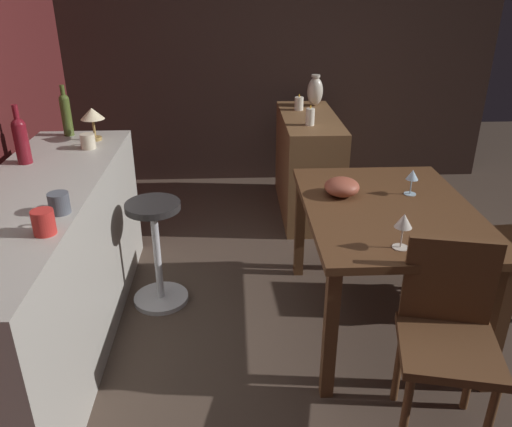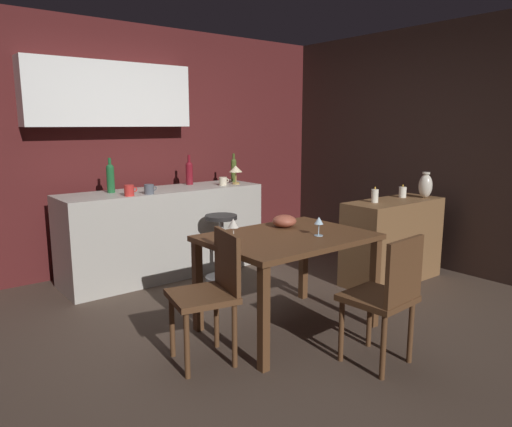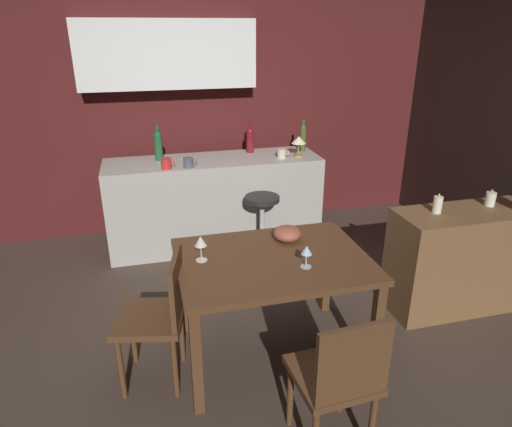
{
  "view_description": "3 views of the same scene",
  "coord_description": "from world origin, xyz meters",
  "px_view_note": "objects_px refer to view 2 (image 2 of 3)",
  "views": [
    {
      "loc": [
        -2.3,
        0.54,
        1.85
      ],
      "look_at": [
        0.08,
        0.42,
        0.73
      ],
      "focal_mm": 35.91,
      "sensor_mm": 36.0,
      "label": 1
    },
    {
      "loc": [
        -2.23,
        -2.86,
        1.56
      ],
      "look_at": [
        0.25,
        0.25,
        0.81
      ],
      "focal_mm": 33.56,
      "sensor_mm": 36.0,
      "label": 2
    },
    {
      "loc": [
        -0.61,
        -2.71,
        2.1
      ],
      "look_at": [
        0.21,
        0.5,
        0.72
      ],
      "focal_mm": 31.63,
      "sensor_mm": 36.0,
      "label": 3
    }
  ],
  "objects_px": {
    "wine_bottle_ruby": "(189,172)",
    "wine_bottle_green": "(110,177)",
    "chair_by_doorway": "(386,295)",
    "pillar_candle_tall": "(403,192)",
    "wine_bottle_olive": "(234,169)",
    "cup_cream": "(223,181)",
    "pillar_candle_short": "(375,196)",
    "sideboard_cabinet": "(392,241)",
    "vase_ceramic_ivory": "(425,186)",
    "counter_lamp": "(236,170)",
    "chair_near_window": "(211,290)",
    "cup_red": "(129,190)",
    "wine_glass_right": "(233,224)",
    "fruit_bowl": "(284,221)",
    "dining_table": "(287,247)",
    "bar_stool": "(221,245)",
    "wine_glass_left": "(319,222)",
    "cup_slate": "(149,189)"
  },
  "relations": [
    {
      "from": "dining_table",
      "to": "chair_near_window",
      "type": "xyz_separation_m",
      "value": [
        -0.73,
        -0.06,
        -0.16
      ]
    },
    {
      "from": "vase_ceramic_ivory",
      "to": "wine_bottle_green",
      "type": "bearing_deg",
      "value": 144.92
    },
    {
      "from": "chair_near_window",
      "to": "counter_lamp",
      "type": "xyz_separation_m",
      "value": [
        1.49,
        1.75,
        0.57
      ]
    },
    {
      "from": "cup_cream",
      "to": "pillar_candle_short",
      "type": "distance_m",
      "value": 1.63
    },
    {
      "from": "cup_cream",
      "to": "pillar_candle_tall",
      "type": "distance_m",
      "value": 1.89
    },
    {
      "from": "wine_bottle_ruby",
      "to": "wine_bottle_olive",
      "type": "bearing_deg",
      "value": -9.56
    },
    {
      "from": "dining_table",
      "to": "vase_ceramic_ivory",
      "type": "bearing_deg",
      "value": 3.03
    },
    {
      "from": "dining_table",
      "to": "bar_stool",
      "type": "height_order",
      "value": "dining_table"
    },
    {
      "from": "fruit_bowl",
      "to": "wine_bottle_green",
      "type": "bearing_deg",
      "value": 114.28
    },
    {
      "from": "bar_stool",
      "to": "vase_ceramic_ivory",
      "type": "height_order",
      "value": "vase_ceramic_ivory"
    },
    {
      "from": "sideboard_cabinet",
      "to": "wine_glass_right",
      "type": "bearing_deg",
      "value": -176.66
    },
    {
      "from": "chair_by_doorway",
      "to": "pillar_candle_tall",
      "type": "bearing_deg",
      "value": 32.47
    },
    {
      "from": "wine_glass_left",
      "to": "vase_ceramic_ivory",
      "type": "bearing_deg",
      "value": 8.35
    },
    {
      "from": "vase_ceramic_ivory",
      "to": "pillar_candle_tall",
      "type": "bearing_deg",
      "value": 135.05
    },
    {
      "from": "bar_stool",
      "to": "pillar_candle_short",
      "type": "height_order",
      "value": "pillar_candle_short"
    },
    {
      "from": "wine_bottle_olive",
      "to": "cup_red",
      "type": "relative_size",
      "value": 2.6
    },
    {
      "from": "wine_bottle_green",
      "to": "counter_lamp",
      "type": "bearing_deg",
      "value": -9.01
    },
    {
      "from": "wine_glass_left",
      "to": "pillar_candle_tall",
      "type": "xyz_separation_m",
      "value": [
        1.65,
        0.42,
        0.03
      ]
    },
    {
      "from": "chair_by_doorway",
      "to": "pillar_candle_short",
      "type": "relative_size",
      "value": 5.72
    },
    {
      "from": "chair_by_doorway",
      "to": "chair_near_window",
      "type": "bearing_deg",
      "value": 137.56
    },
    {
      "from": "chair_by_doorway",
      "to": "cup_cream",
      "type": "bearing_deg",
      "value": 79.21
    },
    {
      "from": "wine_bottle_olive",
      "to": "pillar_candle_tall",
      "type": "height_order",
      "value": "wine_bottle_olive"
    },
    {
      "from": "bar_stool",
      "to": "fruit_bowl",
      "type": "height_order",
      "value": "fruit_bowl"
    },
    {
      "from": "sideboard_cabinet",
      "to": "chair_near_window",
      "type": "xyz_separation_m",
      "value": [
        -2.32,
        -0.26,
        0.08
      ]
    },
    {
      "from": "wine_bottle_ruby",
      "to": "wine_bottle_green",
      "type": "distance_m",
      "value": 0.93
    },
    {
      "from": "bar_stool",
      "to": "pillar_candle_short",
      "type": "distance_m",
      "value": 1.58
    },
    {
      "from": "wine_bottle_olive",
      "to": "pillar_candle_short",
      "type": "height_order",
      "value": "wine_bottle_olive"
    },
    {
      "from": "counter_lamp",
      "to": "wine_bottle_olive",
      "type": "bearing_deg",
      "value": 59.69
    },
    {
      "from": "wine_bottle_olive",
      "to": "pillar_candle_tall",
      "type": "bearing_deg",
      "value": -59.8
    },
    {
      "from": "sideboard_cabinet",
      "to": "wine_bottle_olive",
      "type": "xyz_separation_m",
      "value": [
        -0.72,
        1.69,
        0.64
      ]
    },
    {
      "from": "wine_glass_right",
      "to": "pillar_candle_short",
      "type": "xyz_separation_m",
      "value": [
        1.78,
        0.16,
        0.02
      ]
    },
    {
      "from": "sideboard_cabinet",
      "to": "bar_stool",
      "type": "height_order",
      "value": "sideboard_cabinet"
    },
    {
      "from": "fruit_bowl",
      "to": "cup_red",
      "type": "distance_m",
      "value": 1.54
    },
    {
      "from": "bar_stool",
      "to": "wine_glass_left",
      "type": "bearing_deg",
      "value": -94.49
    },
    {
      "from": "sideboard_cabinet",
      "to": "cup_cream",
      "type": "height_order",
      "value": "cup_cream"
    },
    {
      "from": "wine_bottle_ruby",
      "to": "cup_slate",
      "type": "distance_m",
      "value": 0.79
    },
    {
      "from": "bar_stool",
      "to": "chair_near_window",
      "type": "bearing_deg",
      "value": -126.74
    },
    {
      "from": "wine_glass_left",
      "to": "pillar_candle_short",
      "type": "relative_size",
      "value": 0.94
    },
    {
      "from": "chair_by_doorway",
      "to": "wine_bottle_green",
      "type": "height_order",
      "value": "wine_bottle_green"
    },
    {
      "from": "dining_table",
      "to": "cup_cream",
      "type": "xyz_separation_m",
      "value": [
        0.58,
        1.69,
        0.3
      ]
    },
    {
      "from": "cup_red",
      "to": "pillar_candle_tall",
      "type": "relative_size",
      "value": 0.94
    },
    {
      "from": "cup_slate",
      "to": "pillar_candle_short",
      "type": "relative_size",
      "value": 0.83
    },
    {
      "from": "chair_near_window",
      "to": "cup_red",
      "type": "height_order",
      "value": "cup_red"
    },
    {
      "from": "wine_glass_right",
      "to": "fruit_bowl",
      "type": "distance_m",
      "value": 0.63
    },
    {
      "from": "wine_glass_right",
      "to": "wine_bottle_olive",
      "type": "relative_size",
      "value": 0.52
    },
    {
      "from": "bar_stool",
      "to": "wine_glass_right",
      "type": "distance_m",
      "value": 1.5
    },
    {
      "from": "wine_bottle_ruby",
      "to": "cup_cream",
      "type": "bearing_deg",
      "value": -48.8
    },
    {
      "from": "wine_bottle_olive",
      "to": "cup_cream",
      "type": "bearing_deg",
      "value": -145.56
    },
    {
      "from": "wine_bottle_ruby",
      "to": "pillar_candle_short",
      "type": "xyz_separation_m",
      "value": [
        1.0,
        -1.74,
        -0.16
      ]
    },
    {
      "from": "wine_bottle_olive",
      "to": "counter_lamp",
      "type": "height_order",
      "value": "wine_bottle_olive"
    }
  ]
}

